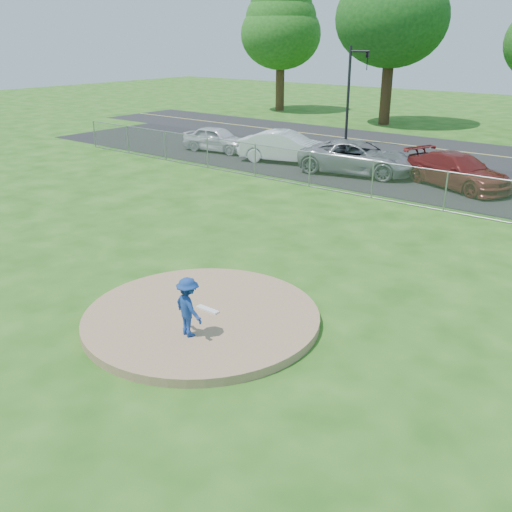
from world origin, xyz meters
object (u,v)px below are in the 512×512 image
Objects in this scene: traffic_signal_left at (352,87)px; pitcher at (188,307)px; parked_car_silver at (217,139)px; parked_car_white at (286,147)px; parked_car_gray at (358,157)px; traffic_cone at (349,166)px; parked_car_darkred at (458,171)px; tree_far_left at (281,23)px; tree_left at (393,3)px.

traffic_signal_left reaches higher than pitcher.
pitcher is (9.25, -22.88, -2.51)m from traffic_signal_left.
parked_car_white is at bearing -97.37° from parked_car_silver.
parked_car_gray is at bearing -97.56° from parked_car_silver.
parked_car_gray is at bearing 27.25° from traffic_cone.
pitcher is at bearing -156.58° from parked_car_darkred.
parked_car_gray is (8.90, -0.01, 0.07)m from parked_car_silver.
parked_car_gray is at bearing -45.19° from tree_far_left.
pitcher is 0.24× the size of parked_car_gray.
traffic_signal_left is 1.17× the size of parked_car_white.
parked_car_white is at bearing -46.83° from pitcher.
traffic_cone is 0.18× the size of parked_car_silver.
parked_car_white is 4.18m from parked_car_gray.
parked_car_gray is at bearing -59.04° from pitcher.
tree_left is at bearing 57.92° from parked_car_darkred.
parked_car_white reaches higher than parked_car_gray.
parked_car_silver is at bearing -99.20° from tree_left.
tree_left reaches higher than pitcher.
tree_left is at bearing -10.30° from tree_far_left.
parked_car_darkred is (4.98, 0.50, 0.36)m from traffic_cone.
tree_far_left is 8.25× the size of pitcher.
parked_car_gray is (-5.10, 16.37, -0.08)m from pitcher.
parked_car_silver is 0.84× the size of parked_car_white.
traffic_cone is 5.02m from parked_car_darkred.
parked_car_silver is 0.81× the size of parked_car_darkred.
tree_far_left reaches higher than pitcher.
parked_car_darkred is at bearing 5.74° from traffic_cone.
tree_left is 17.42m from parked_car_silver.
parked_car_silver is at bearing 178.81° from traffic_cone.
pitcher is (22.49, -33.88, -6.21)m from tree_far_left.
parked_car_silver is 13.55m from parked_car_darkred.
traffic_cone is (-5.43, 16.20, -0.48)m from pitcher.
parked_car_white reaches higher than pitcher.
parked_car_gray is at bearing -67.60° from tree_left.
parked_car_gray reaches higher than parked_car_darkred.
traffic_cone is (3.82, -6.68, -2.99)m from traffic_signal_left.
tree_far_left is 1.96× the size of parked_car_gray.
tree_far_left is 20.46m from parked_car_silver.
parked_car_white is (-9.28, 16.39, -0.05)m from pitcher.
parked_car_darkred is (13.55, 0.32, 0.03)m from parked_car_silver.
parked_car_white reaches higher than traffic_cone.
traffic_signal_left is 1.13× the size of parked_car_darkred.
pitcher is 0.32× the size of parked_car_silver.
traffic_signal_left is 8.48m from parked_car_silver.
traffic_cone is at bearing -46.02° from tree_far_left.
tree_left is 2.52× the size of parked_car_darkred.
tree_far_left reaches higher than parked_car_gray.
parked_car_darkred is at bearing -37.93° from tree_far_left.
tree_left is 2.24× the size of traffic_signal_left.
pitcher is at bearing -71.48° from traffic_cone.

